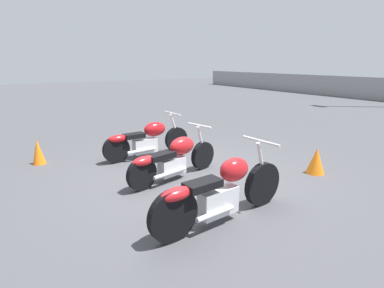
# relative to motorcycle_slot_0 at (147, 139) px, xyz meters

# --- Properties ---
(ground_plane) EXTENTS (60.00, 60.00, 0.00)m
(ground_plane) POSITION_rel_motorcycle_slot_0_xyz_m (1.63, 0.19, -0.41)
(ground_plane) COLOR #424247
(motorcycle_slot_0) EXTENTS (0.68, 2.11, 0.95)m
(motorcycle_slot_0) POSITION_rel_motorcycle_slot_0_xyz_m (0.00, 0.00, 0.00)
(motorcycle_slot_0) COLOR black
(motorcycle_slot_0) RESTS_ON ground_plane
(motorcycle_slot_1) EXTENTS (0.74, 2.02, 0.93)m
(motorcycle_slot_1) POSITION_rel_motorcycle_slot_0_xyz_m (1.51, -0.13, -0.01)
(motorcycle_slot_1) COLOR black
(motorcycle_slot_1) RESTS_ON ground_plane
(motorcycle_slot_2) EXTENTS (0.66, 2.26, 1.03)m
(motorcycle_slot_2) POSITION_rel_motorcycle_slot_0_xyz_m (3.20, -0.35, 0.03)
(motorcycle_slot_2) COLOR black
(motorcycle_slot_2) RESTS_ON ground_plane
(traffic_cone_near) EXTENTS (0.26, 0.26, 0.53)m
(traffic_cone_near) POSITION_rel_motorcycle_slot_0_xyz_m (-0.76, -2.15, -0.14)
(traffic_cone_near) COLOR orange
(traffic_cone_near) RESTS_ON ground_plane
(traffic_cone_far) EXTENTS (0.34, 0.34, 0.51)m
(traffic_cone_far) POSITION_rel_motorcycle_slot_0_xyz_m (2.72, 2.34, -0.16)
(traffic_cone_far) COLOR orange
(traffic_cone_far) RESTS_ON ground_plane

